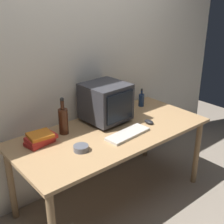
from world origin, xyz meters
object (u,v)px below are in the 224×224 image
Objects in this scene: bottle_short at (141,100)px; book_stack at (40,138)px; keyboard at (128,134)px; computer_mouse at (149,122)px; cd_spindle at (81,148)px; crt_monitor at (106,102)px; bottle_tall at (63,120)px.

book_stack is (-1.23, -0.06, -0.03)m from bottle_short.
computer_mouse is at bearing 4.22° from keyboard.
keyboard is 0.46m from cd_spindle.
bottle_short is 1.64× the size of cd_spindle.
keyboard is 4.20× the size of computer_mouse.
keyboard is 3.50× the size of cd_spindle.
bottle_short is 1.23m from book_stack.
cd_spindle is (0.19, -0.31, -0.02)m from book_stack.
bottle_short is at bearing 54.66° from computer_mouse.
crt_monitor reaches higher than keyboard.
bottle_short reaches higher than cd_spindle.
bottle_tall is at bearing 80.48° from cd_spindle.
bottle_short reaches higher than book_stack.
keyboard is 2.13× the size of bottle_short.
keyboard is 0.71m from bottle_short.
book_stack is at bearing 163.30° from computer_mouse.
bottle_short is (0.58, 0.41, 0.06)m from keyboard.
computer_mouse is at bearing -25.31° from bottle_tall.
computer_mouse is at bearing 0.48° from cd_spindle.
crt_monitor is 0.56m from bottle_short.
bottle_tall is (-0.40, 0.39, 0.11)m from keyboard.
book_stack is at bearing -171.57° from bottle_tall.
bottle_short is at bearing 6.26° from crt_monitor.
cd_spindle is (-0.46, 0.04, 0.01)m from keyboard.
keyboard is at bearing -43.95° from bottle_tall.
keyboard is at bearing -144.58° from bottle_short.
crt_monitor is 0.96× the size of keyboard.
crt_monitor is 0.40m from keyboard.
bottle_tall is at bearing 155.47° from computer_mouse.
keyboard is at bearing -170.46° from computer_mouse.
bottle_short is 1.11m from cd_spindle.
bottle_short is (0.98, 0.03, -0.05)m from bottle_tall.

